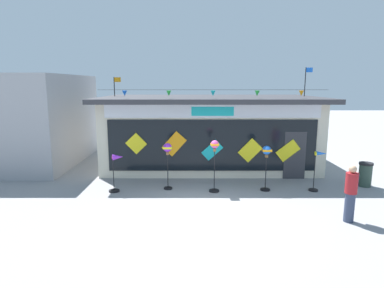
# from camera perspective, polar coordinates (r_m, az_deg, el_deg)

# --- Properties ---
(ground_plane) EXTENTS (80.00, 80.00, 0.00)m
(ground_plane) POSITION_cam_1_polar(r_m,az_deg,el_deg) (10.36, 1.43, -11.97)
(ground_plane) COLOR gray
(kite_shop_building) EXTENTS (10.00, 5.81, 4.72)m
(kite_shop_building) POSITION_cam_1_polar(r_m,az_deg,el_deg) (15.98, 2.80, 2.34)
(kite_shop_building) COLOR beige
(kite_shop_building) RESTS_ON ground_plane
(wind_spinner_far_left) EXTENTS (0.59, 0.39, 1.43)m
(wind_spinner_far_left) POSITION_cam_1_polar(r_m,az_deg,el_deg) (12.36, -13.23, -4.07)
(wind_spinner_far_left) COLOR black
(wind_spinner_far_left) RESTS_ON ground_plane
(wind_spinner_left) EXTENTS (0.33, 0.33, 1.77)m
(wind_spinner_left) POSITION_cam_1_polar(r_m,az_deg,el_deg) (12.28, -4.50, -1.62)
(wind_spinner_left) COLOR black
(wind_spinner_left) RESTS_ON ground_plane
(wind_spinner_center_left) EXTENTS (0.38, 0.38, 1.93)m
(wind_spinner_center_left) POSITION_cam_1_polar(r_m,az_deg,el_deg) (11.97, 3.73, -1.94)
(wind_spinner_center_left) COLOR black
(wind_spinner_center_left) RESTS_ON ground_plane
(wind_spinner_center_right) EXTENTS (0.36, 0.36, 1.71)m
(wind_spinner_center_right) POSITION_cam_1_polar(r_m,az_deg,el_deg) (12.41, 12.61, -2.19)
(wind_spinner_center_right) COLOR black
(wind_spinner_center_right) RESTS_ON ground_plane
(wind_spinner_right) EXTENTS (0.59, 0.34, 1.52)m
(wind_spinner_right) POSITION_cam_1_polar(r_m,az_deg,el_deg) (13.00, 20.82, -3.76)
(wind_spinner_right) COLOR black
(wind_spinner_right) RESTS_ON ground_plane
(person_near_camera) EXTENTS (0.44, 0.47, 1.68)m
(person_near_camera) POSITION_cam_1_polar(r_m,az_deg,el_deg) (10.54, 25.69, -7.51)
(person_near_camera) COLOR #333D56
(person_near_camera) RESTS_ON ground_plane
(trash_bin) EXTENTS (0.52, 0.52, 0.94)m
(trash_bin) POSITION_cam_1_polar(r_m,az_deg,el_deg) (14.48, 27.69, -4.66)
(trash_bin) COLOR #2D4238
(trash_bin) RESTS_ON ground_plane
(neighbour_building) EXTENTS (6.30, 6.77, 4.38)m
(neighbour_building) POSITION_cam_1_polar(r_m,az_deg,el_deg) (18.69, -28.57, 3.76)
(neighbour_building) COLOR #99999E
(neighbour_building) RESTS_ON ground_plane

